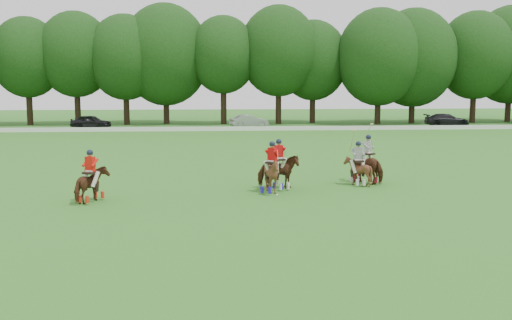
{
  "coord_description": "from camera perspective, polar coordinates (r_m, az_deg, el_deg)",
  "views": [
    {
      "loc": [
        -1.67,
        -20.8,
        4.71
      ],
      "look_at": [
        0.34,
        4.2,
        1.4
      ],
      "focal_mm": 40.0,
      "sensor_mm": 36.0,
      "label": 1
    }
  ],
  "objects": [
    {
      "name": "polo_red_b",
      "position": [
        25.94,
        2.28,
        -1.13
      ],
      "size": [
        1.92,
        1.79,
        2.28
      ],
      "color": "#462312",
      "rests_on": "ground"
    },
    {
      "name": "tree_line",
      "position": [
        68.96,
        -3.04,
        10.44
      ],
      "size": [
        117.98,
        14.32,
        14.75
      ],
      "color": "black",
      "rests_on": "ground"
    },
    {
      "name": "ground",
      "position": [
        21.39,
        -0.01,
        -5.2
      ],
      "size": [
        180.0,
        180.0,
        0.0
      ],
      "primitive_type": "plane",
      "color": "#266B1E",
      "rests_on": "ground"
    },
    {
      "name": "polo_stripe_b",
      "position": [
        27.27,
        10.14,
        -0.99
      ],
      "size": [
        1.13,
        1.26,
        2.63
      ],
      "color": "#462312",
      "rests_on": "ground"
    },
    {
      "name": "car_right",
      "position": [
        68.95,
        18.54,
        3.82
      ],
      "size": [
        5.16,
        2.55,
        1.44
      ],
      "primitive_type": "imported",
      "rotation": [
        0.0,
        0.0,
        1.46
      ],
      "color": "black",
      "rests_on": "ground"
    },
    {
      "name": "polo_red_a",
      "position": [
        23.93,
        -16.17,
        -2.29
      ],
      "size": [
        1.38,
        1.83,
        2.14
      ],
      "color": "#462312",
      "rests_on": "ground"
    },
    {
      "name": "polo_stripe_a",
      "position": [
        28.05,
        11.11,
        -0.54
      ],
      "size": [
        1.95,
        2.02,
        2.88
      ],
      "color": "#462312",
      "rests_on": "ground"
    },
    {
      "name": "polo_red_c",
      "position": [
        24.96,
        1.62,
        -1.46
      ],
      "size": [
        1.84,
        1.88,
        2.28
      ],
      "color": "#462312",
      "rests_on": "ground"
    },
    {
      "name": "car_left",
      "position": [
        64.73,
        -16.16,
        3.71
      ],
      "size": [
        4.52,
        2.38,
        1.47
      ],
      "primitive_type": "imported",
      "rotation": [
        0.0,
        0.0,
        1.42
      ],
      "color": "black",
      "rests_on": "ground"
    },
    {
      "name": "boundary_rail",
      "position": [
        58.99,
        -2.97,
        3.15
      ],
      "size": [
        120.0,
        0.1,
        0.44
      ],
      "primitive_type": "cube",
      "color": "white",
      "rests_on": "ground"
    },
    {
      "name": "polo_ball",
      "position": [
        24.37,
        2.13,
        -3.52
      ],
      "size": [
        0.09,
        0.09,
        0.09
      ],
      "primitive_type": "sphere",
      "color": "white",
      "rests_on": "ground"
    },
    {
      "name": "car_mid",
      "position": [
        63.57,
        -0.7,
        3.9
      ],
      "size": [
        4.47,
        2.63,
        1.39
      ],
      "primitive_type": "imported",
      "rotation": [
        0.0,
        0.0,
        1.87
      ],
      "color": "#939297",
      "rests_on": "ground"
    }
  ]
}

